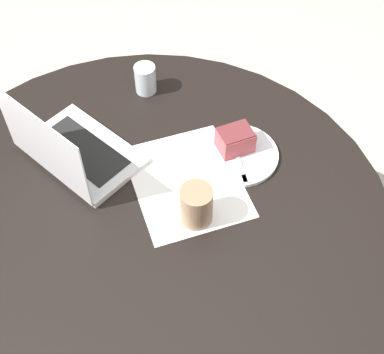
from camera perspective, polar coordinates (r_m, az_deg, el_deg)
ground_plane at (r=2.02m, az=-3.82°, el=-15.95°), size 12.00×12.00×0.00m
dining_table at (r=1.48m, az=-5.06°, el=-7.13°), size 1.31×1.31×0.73m
paper_document at (r=1.44m, az=-0.58°, el=-0.48°), size 0.41×0.37×0.00m
plate at (r=1.50m, az=4.96°, el=2.41°), size 0.22×0.22×0.01m
cake_slice at (r=1.48m, az=4.63°, el=3.98°), size 0.10×0.11×0.07m
fork at (r=1.47m, az=5.11°, el=1.40°), size 0.17×0.05×0.00m
coffee_glass at (r=1.32m, az=0.46°, el=-3.17°), size 0.08×0.08×0.11m
water_glass at (r=1.66m, az=-5.16°, el=10.38°), size 0.07×0.07×0.09m
laptop at (r=1.49m, az=-12.68°, el=2.80°), size 0.38×0.38×0.24m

